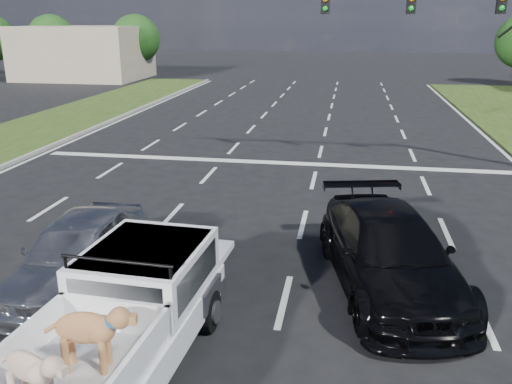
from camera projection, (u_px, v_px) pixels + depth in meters
The scene contains 9 objects.
ground at pixel (193, 293), 10.29m from camera, with size 160.00×160.00×0.00m, color black.
road_markings at pixel (253, 190), 16.45m from camera, with size 17.75×60.00×0.01m.
traffic_signal at pixel (492, 27), 17.55m from camera, with size 9.11×0.31×7.00m.
building_left at pixel (84, 53), 46.62m from camera, with size 10.00×8.00×4.40m, color tan.
tree_far_b at pixel (52, 38), 48.81m from camera, with size 4.20×4.20×5.40m.
tree_far_c at pixel (136, 39), 47.53m from camera, with size 4.20×4.20×5.40m.
pickup_truck at pixel (121, 324), 7.66m from camera, with size 2.09×5.02×1.85m.
silver_sedan at pixel (79, 252), 10.33m from camera, with size 1.71×4.25×1.45m, color #AEAFB5.
black_coupe at pixel (389, 253), 10.29m from camera, with size 2.08×5.11×1.48m, color black.
Camera 1 is at (2.74, -8.88, 4.98)m, focal length 38.00 mm.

